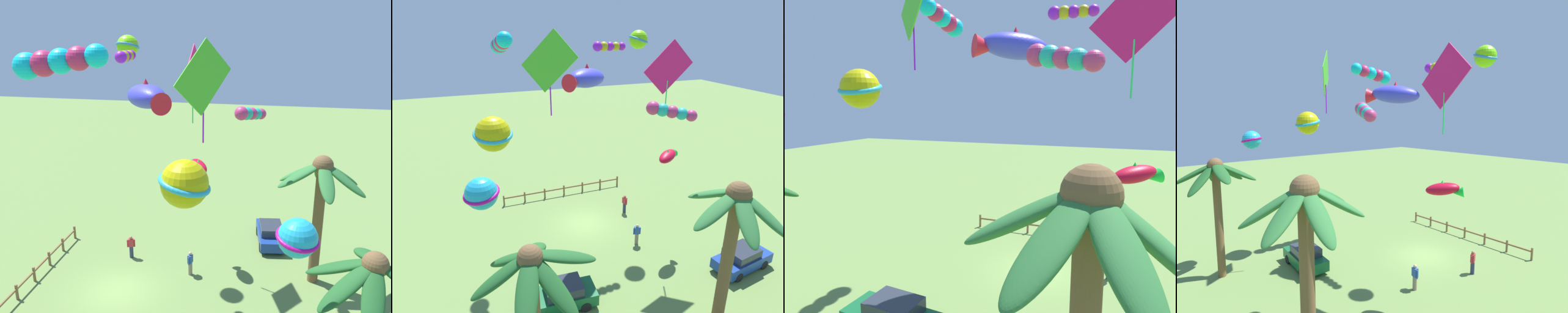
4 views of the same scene
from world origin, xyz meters
TOP-DOWN VIEW (x-y plane):
  - ground_plane at (0.00, 0.00)m, footprint 120.00×120.00m
  - palm_tree_0 at (-3.24, 11.38)m, footprint 5.04×5.16m
  - palm_tree_1 at (6.72, 12.16)m, footprint 4.79×4.80m
  - rail_fence at (-0.01, -5.36)m, footprint 11.11×0.12m
  - parked_car_1 at (4.29, 7.48)m, footprint 4.02×2.00m
  - spectator_0 at (-2.49, 3.88)m, footprint 0.54×0.31m
  - spectator_1 at (-3.74, -0.41)m, footprint 0.33×0.53m
  - kite_fish_0 at (0.92, 2.53)m, footprint 3.68×3.24m
  - kite_tube_1 at (5.39, 0.41)m, footprint 1.05×3.85m
  - kite_tube_2 at (-1.43, 0.67)m, footprint 2.36×0.65m
  - kite_tube_3 at (-1.97, 7.26)m, footprint 2.44×1.60m
  - kite_ball_4 at (6.90, 5.59)m, footprint 2.12×2.11m
  - kite_ball_5 at (7.94, 9.46)m, footprint 1.99×1.99m
  - kite_fish_6 at (-4.50, 3.99)m, footprint 2.12×1.71m
  - kite_diamond_7 at (-4.11, 3.74)m, footprint 3.29×0.42m
  - kite_ball_8 at (-4.13, -0.14)m, footprint 1.73×1.75m
  - kite_diamond_9 at (4.00, 5.75)m, footprint 2.32×1.88m

SIDE VIEW (x-z plane):
  - ground_plane at x=0.00m, z-range 0.00..0.00m
  - rail_fence at x=-0.01m, z-range 0.10..1.05m
  - parked_car_1 at x=4.29m, z-range 0.00..1.51m
  - spectator_0 at x=-2.49m, z-range 0.02..1.61m
  - spectator_1 at x=-3.74m, z-range 0.02..1.61m
  - palm_tree_1 at x=6.72m, z-range 2.10..9.88m
  - palm_tree_0 at x=-3.24m, z-range 1.98..10.04m
  - kite_fish_6 at x=-4.50m, z-range 6.08..7.01m
  - kite_ball_5 at x=7.94m, z-range 8.05..9.33m
  - kite_ball_4 at x=6.90m, z-range 8.99..10.71m
  - kite_tube_3 at x=-1.97m, z-range 10.03..11.06m
  - kite_fish_0 at x=0.92m, z-range 11.01..12.55m
  - kite_diamond_7 at x=-4.11m, z-range 9.97..14.57m
  - kite_diamond_9 at x=4.00m, z-range 11.05..15.15m
  - kite_tube_2 at x=-1.43m, z-range 13.14..13.78m
  - kite_tube_1 at x=5.39m, z-range 13.08..14.47m
  - kite_ball_8 at x=-4.13m, z-range 13.18..14.46m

